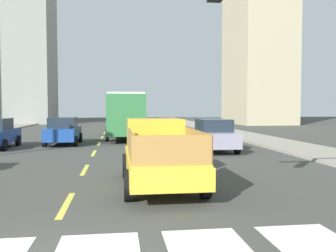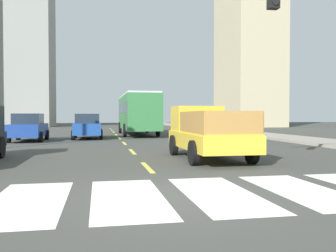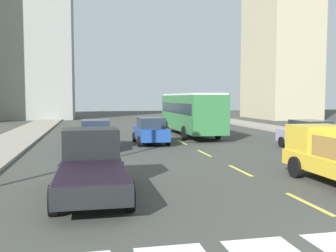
% 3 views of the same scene
% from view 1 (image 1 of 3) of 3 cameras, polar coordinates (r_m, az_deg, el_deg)
% --- Properties ---
extents(sidewalk_right, '(3.24, 110.00, 0.15)m').
position_cam_1_polar(sidewalk_right, '(25.15, 15.74, -2.36)').
color(sidewalk_right, gray).
rests_on(sidewalk_right, ground).
extents(lane_dash_0, '(0.16, 2.40, 0.01)m').
position_cam_1_polar(lane_dash_0, '(9.36, -15.56, -11.69)').
color(lane_dash_0, '#D1C947').
rests_on(lane_dash_0, ground).
extents(lane_dash_1, '(0.16, 2.40, 0.01)m').
position_cam_1_polar(lane_dash_1, '(14.22, -12.80, -6.63)').
color(lane_dash_1, '#D1C947').
rests_on(lane_dash_1, ground).
extents(lane_dash_2, '(0.16, 2.40, 0.01)m').
position_cam_1_polar(lane_dash_2, '(19.16, -11.47, -4.16)').
color(lane_dash_2, '#D1C947').
rests_on(lane_dash_2, ground).
extents(lane_dash_3, '(0.16, 2.40, 0.01)m').
position_cam_1_polar(lane_dash_3, '(24.12, -10.70, -2.70)').
color(lane_dash_3, '#D1C947').
rests_on(lane_dash_3, ground).
extents(lane_dash_4, '(0.16, 2.40, 0.01)m').
position_cam_1_polar(lane_dash_4, '(29.09, -10.19, -1.74)').
color(lane_dash_4, '#D1C947').
rests_on(lane_dash_4, ground).
extents(lane_dash_5, '(0.16, 2.40, 0.01)m').
position_cam_1_polar(lane_dash_5, '(34.07, -9.83, -1.06)').
color(lane_dash_5, '#D1C947').
rests_on(lane_dash_5, ground).
extents(lane_dash_6, '(0.16, 2.40, 0.01)m').
position_cam_1_polar(lane_dash_6, '(39.06, -9.56, -0.55)').
color(lane_dash_6, '#D1C947').
rests_on(lane_dash_6, ground).
extents(lane_dash_7, '(0.16, 2.40, 0.01)m').
position_cam_1_polar(lane_dash_7, '(44.05, -9.35, -0.16)').
color(lane_dash_7, '#D1C947').
rests_on(lane_dash_7, ground).
extents(pickup_stakebed, '(2.18, 5.20, 1.96)m').
position_cam_1_polar(pickup_stakebed, '(11.28, -1.46, -4.26)').
color(pickup_stakebed, gold).
rests_on(pickup_stakebed, ground).
extents(city_bus, '(2.72, 10.80, 3.32)m').
position_cam_1_polar(city_bus, '(28.39, -6.75, 2.12)').
color(city_bus, '#2F6E3A').
rests_on(city_bus, ground).
extents(sedan_near_left, '(2.02, 4.40, 1.72)m').
position_cam_1_polar(sedan_near_left, '(24.05, -15.97, -0.73)').
color(sedan_near_left, navy).
rests_on(sedan_near_left, ground).
extents(sedan_mid, '(2.02, 4.40, 1.72)m').
position_cam_1_polar(sedan_mid, '(19.70, 7.01, -1.42)').
color(sedan_mid, gray).
rests_on(sedan_mid, ground).
extents(block_mid_right, '(9.44, 8.91, 23.92)m').
position_cam_1_polar(block_mid_right, '(58.67, -22.19, 12.15)').
color(block_mid_right, gray).
rests_on(block_mid_right, ground).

